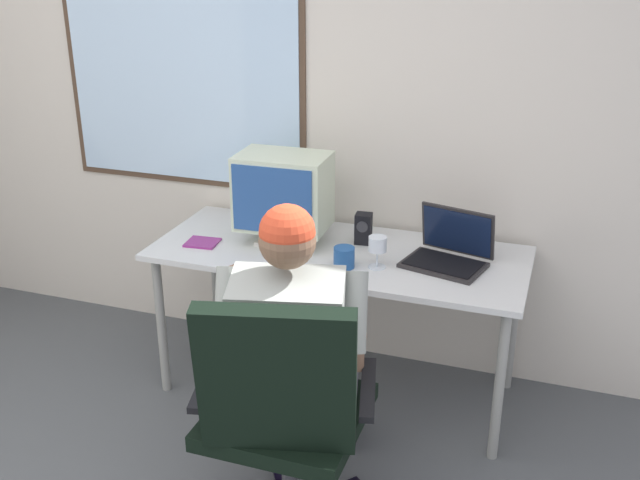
{
  "coord_description": "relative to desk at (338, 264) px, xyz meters",
  "views": [
    {
      "loc": [
        1.19,
        -1.22,
        2.03
      ],
      "look_at": [
        0.33,
        1.27,
        0.94
      ],
      "focal_mm": 41.99,
      "sensor_mm": 36.0,
      "label": 1
    }
  ],
  "objects": [
    {
      "name": "wall_rear",
      "position": [
        -0.3,
        0.4,
        0.63
      ],
      "size": [
        4.64,
        0.08,
        2.55
      ],
      "color": "beige",
      "rests_on": "ground"
    },
    {
      "name": "desk",
      "position": [
        0.0,
        0.0,
        0.0
      ],
      "size": [
        1.66,
        0.68,
        0.72
      ],
      "color": "gray",
      "rests_on": "ground"
    },
    {
      "name": "office_chair",
      "position": [
        0.11,
        -0.97,
        -0.09
      ],
      "size": [
        0.69,
        0.64,
        1.01
      ],
      "color": "black",
      "rests_on": "ground"
    },
    {
      "name": "person_seated",
      "position": [
        0.06,
        -0.71,
        -0.01
      ],
      "size": [
        0.62,
        0.81,
        1.22
      ],
      "color": "#4D4855",
      "rests_on": "ground"
    },
    {
      "name": "crt_monitor",
      "position": [
        -0.27,
        0.02,
        0.3
      ],
      "size": [
        0.41,
        0.29,
        0.41
      ],
      "color": "beige",
      "rests_on": "desk"
    },
    {
      "name": "laptop",
      "position": [
        0.49,
        0.04,
        0.12
      ],
      "size": [
        0.38,
        0.34,
        0.23
      ],
      "color": "#262324",
      "rests_on": "desk"
    },
    {
      "name": "wine_glass",
      "position": [
        0.21,
        -0.12,
        0.16
      ],
      "size": [
        0.08,
        0.08,
        0.14
      ],
      "color": "silver",
      "rests_on": "desk"
    },
    {
      "name": "desk_speaker",
      "position": [
        0.08,
        0.12,
        0.13
      ],
      "size": [
        0.08,
        0.08,
        0.14
      ],
      "color": "black",
      "rests_on": "desk"
    },
    {
      "name": "cd_case",
      "position": [
        -0.61,
        -0.12,
        0.07
      ],
      "size": [
        0.15,
        0.14,
        0.01
      ],
      "color": "#862674",
      "rests_on": "desk"
    },
    {
      "name": "coffee_mug",
      "position": [
        0.08,
        -0.16,
        0.11
      ],
      "size": [
        0.09,
        0.09,
        0.09
      ],
      "color": "#1F4C8B",
      "rests_on": "desk"
    }
  ]
}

